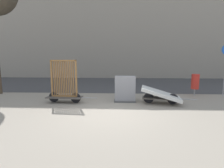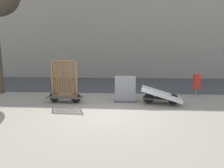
% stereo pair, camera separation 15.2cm
% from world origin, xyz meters
% --- Properties ---
extents(ground_plane, '(60.00, 60.00, 0.00)m').
position_xyz_m(ground_plane, '(0.00, 0.00, 0.00)').
color(ground_plane, gray).
extents(road_strip, '(56.00, 7.65, 0.01)m').
position_xyz_m(road_strip, '(0.00, 7.45, 0.00)').
color(road_strip, '#424244').
rests_on(road_strip, ground_plane).
extents(building_facade, '(48.00, 4.00, 12.34)m').
position_xyz_m(building_facade, '(0.00, 13.28, 6.17)').
color(building_facade, '#9E9384').
rests_on(building_facade, ground_plane).
extents(bike_cart_with_bedframe, '(2.29, 0.70, 1.91)m').
position_xyz_m(bike_cart_with_bedframe, '(-2.13, 1.46, 0.70)').
color(bike_cart_with_bedframe, '#4C4742').
rests_on(bike_cart_with_bedframe, ground_plane).
extents(bike_cart_with_mattress, '(2.38, 1.24, 0.75)m').
position_xyz_m(bike_cart_with_mattress, '(2.13, 1.46, 0.41)').
color(bike_cart_with_mattress, '#4C4742').
rests_on(bike_cart_with_mattress, ground_plane).
extents(utility_cabinet, '(0.98, 0.41, 1.19)m').
position_xyz_m(utility_cabinet, '(0.58, 1.73, 0.55)').
color(utility_cabinet, '#4C4C4C').
rests_on(utility_cabinet, ground_plane).
extents(trash_bin, '(0.40, 0.40, 1.14)m').
position_xyz_m(trash_bin, '(4.34, 3.28, 0.75)').
color(trash_bin, gray).
rests_on(trash_bin, ground_plane).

